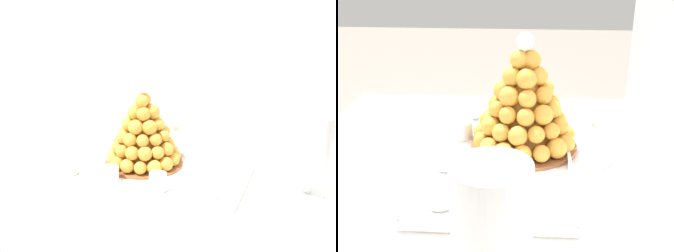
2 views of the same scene
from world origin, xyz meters
The scene contains 9 objects.
buffet_table centered at (0.00, 0.00, 0.68)m, with size 1.30×1.01×0.79m.
serving_tray centered at (-0.20, 0.02, 0.80)m, with size 0.67×0.35×0.02m.
croquembouche centered at (-0.24, 0.08, 0.92)m, with size 0.28×0.28×0.30m.
dessert_cup_left centered at (-0.44, -0.08, 0.82)m, with size 0.06×0.06×0.05m.
dessert_cup_mid_left centered at (-0.29, -0.09, 0.82)m, with size 0.06×0.06×0.05m.
dessert_cup_centre centered at (-0.11, -0.09, 0.83)m, with size 0.05×0.05×0.06m.
dessert_cup_mid_right centered at (0.05, -0.08, 0.82)m, with size 0.06×0.06×0.05m.
macaron_goblet centered at (0.32, 0.05, 0.95)m, with size 0.11×0.11×0.25m.
wine_glass centered at (-0.18, 0.28, 0.90)m, with size 0.07×0.07×0.15m.
Camera 2 is at (0.82, 0.11, 1.31)m, focal length 47.52 mm.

